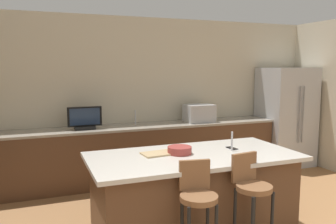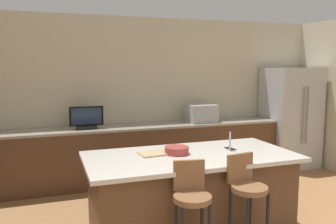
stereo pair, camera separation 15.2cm
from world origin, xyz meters
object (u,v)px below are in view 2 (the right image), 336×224
at_px(microwave, 202,113).
at_px(bar_stool_left, 192,207).
at_px(cell_phone, 230,149).
at_px(kitchen_island, 191,193).
at_px(cutting_board, 157,153).
at_px(bar_stool_right, 247,197).
at_px(refrigerator, 290,117).
at_px(fruit_bowl, 177,150).
at_px(tv_monitor, 86,119).

relative_size(microwave, bar_stool_left, 0.48).
bearing_deg(microwave, cell_phone, -104.80).
distance_m(kitchen_island, cutting_board, 0.58).
height_order(bar_stool_right, cell_phone, bar_stool_right).
relative_size(refrigerator, fruit_bowl, 6.93).
distance_m(fruit_bowl, cutting_board, 0.22).
distance_m(refrigerator, cutting_board, 3.60).
bearing_deg(fruit_bowl, refrigerator, 31.65).
height_order(refrigerator, tv_monitor, refrigerator).
xyz_separation_m(refrigerator, microwave, (-1.77, 0.08, 0.14)).
bearing_deg(microwave, kitchen_island, -117.63).
xyz_separation_m(tv_monitor, fruit_bowl, (0.77, -1.84, -0.13)).
bearing_deg(cutting_board, tv_monitor, 107.62).
xyz_separation_m(kitchen_island, refrigerator, (2.80, 1.89, 0.46)).
bearing_deg(cutting_board, microwave, 53.09).
relative_size(kitchen_island, bar_stool_right, 2.24).
distance_m(bar_stool_left, cutting_board, 0.87).
relative_size(refrigerator, cell_phone, 12.22).
bearing_deg(cell_phone, tv_monitor, 122.27).
distance_m(refrigerator, cell_phone, 2.89).
relative_size(bar_stool_right, fruit_bowl, 3.86).
bearing_deg(bar_stool_right, bar_stool_left, 173.22).
height_order(fruit_bowl, cutting_board, fruit_bowl).
height_order(kitchen_island, fruit_bowl, fruit_bowl).
bearing_deg(tv_monitor, microwave, 1.53).
bearing_deg(fruit_bowl, microwave, 58.34).
bearing_deg(kitchen_island, refrigerator, 33.98).
height_order(microwave, bar_stool_right, microwave).
xyz_separation_m(bar_stool_right, cell_phone, (0.23, 0.75, 0.29)).
bearing_deg(bar_stool_left, refrigerator, 49.48).
bearing_deg(kitchen_island, bar_stool_right, -65.34).
xyz_separation_m(tv_monitor, bar_stool_left, (0.63, -2.58, -0.46)).
height_order(refrigerator, cell_phone, refrigerator).
bearing_deg(fruit_bowl, bar_stool_left, -100.47).
height_order(refrigerator, bar_stool_left, refrigerator).
bearing_deg(refrigerator, bar_stool_right, -134.49).
distance_m(microwave, tv_monitor, 1.94).
bearing_deg(kitchen_island, cell_phone, 9.38).
bearing_deg(tv_monitor, kitchen_island, -64.69).
relative_size(kitchen_island, bar_stool_left, 2.27).
height_order(microwave, bar_stool_left, microwave).
distance_m(tv_monitor, bar_stool_right, 2.88).
xyz_separation_m(microwave, cutting_board, (-1.37, -1.83, -0.15)).
relative_size(tv_monitor, cutting_board, 1.30).
relative_size(bar_stool_left, fruit_bowl, 3.80).
distance_m(bar_stool_left, fruit_bowl, 0.83).
xyz_separation_m(bar_stool_left, cell_phone, (0.81, 0.76, 0.30)).
bearing_deg(cell_phone, fruit_bowl, 174.95).
xyz_separation_m(bar_stool_left, cutting_board, (-0.07, 0.81, 0.30)).
distance_m(microwave, bar_stool_right, 2.76).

